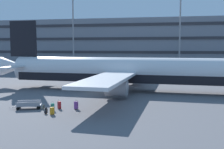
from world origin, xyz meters
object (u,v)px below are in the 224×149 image
(backpack_navy, at_px, (46,112))
(suitcase_silver, at_px, (52,111))
(suitcase_scuffed, at_px, (53,107))
(backpack_black, at_px, (46,109))
(baggage_cart, at_px, (29,105))
(suitcase_purple, at_px, (59,105))
(airliner, at_px, (127,72))
(suitcase_red, at_px, (76,105))
(backpack_small, at_px, (43,107))

(backpack_navy, bearing_deg, suitcase_silver, -5.40)
(suitcase_silver, bearing_deg, suitcase_scuffed, 111.89)
(backpack_black, height_order, backpack_navy, backpack_black)
(backpack_navy, bearing_deg, baggage_cart, 146.33)
(suitcase_purple, bearing_deg, airliner, 68.01)
(suitcase_silver, distance_m, suitcase_red, 3.14)
(baggage_cart, bearing_deg, airliner, 58.43)
(suitcase_silver, xyz_separation_m, baggage_cart, (-3.53, 1.95, 0.03))
(suitcase_red, relative_size, backpack_navy, 2.05)
(backpack_small, height_order, baggage_cart, baggage_cart)
(suitcase_red, relative_size, backpack_black, 1.98)
(suitcase_red, height_order, baggage_cart, suitcase_red)
(backpack_black, xyz_separation_m, baggage_cart, (-2.36, 0.75, 0.21))
(baggage_cart, bearing_deg, suitcase_silver, -28.94)
(suitcase_purple, height_order, backpack_black, suitcase_purple)
(backpack_black, bearing_deg, suitcase_purple, 58.63)
(suitcase_silver, height_order, suitcase_purple, suitcase_purple)
(suitcase_red, bearing_deg, suitcase_purple, -175.26)
(suitcase_silver, height_order, baggage_cart, suitcase_silver)
(airliner, bearing_deg, backpack_small, -116.69)
(suitcase_scuffed, distance_m, baggage_cart, 2.93)
(suitcase_red, xyz_separation_m, baggage_cart, (-5.05, -0.79, -0.02))
(backpack_black, bearing_deg, suitcase_scuffed, 32.84)
(suitcase_silver, xyz_separation_m, backpack_black, (-1.17, 1.21, -0.19))
(backpack_navy, height_order, baggage_cart, baggage_cart)
(backpack_small, relative_size, backpack_navy, 1.17)
(backpack_black, distance_m, backpack_navy, 1.23)
(suitcase_scuffed, bearing_deg, backpack_navy, -92.83)
(baggage_cart, bearing_deg, backpack_black, -17.52)
(backpack_navy, xyz_separation_m, baggage_cart, (-2.83, 1.89, 0.22))
(suitcase_silver, bearing_deg, suitcase_red, 61.11)
(backpack_small, height_order, backpack_black, backpack_small)
(backpack_black, xyz_separation_m, backpack_navy, (0.47, -1.14, -0.01))
(airliner, bearing_deg, suitcase_red, -105.10)
(suitcase_purple, xyz_separation_m, backpack_black, (-0.85, -1.39, -0.21))
(suitcase_silver, bearing_deg, backpack_black, 134.03)
(suitcase_purple, relative_size, backpack_navy, 2.14)
(airliner, distance_m, backpack_small, 15.85)
(airliner, distance_m, backpack_navy, 17.15)
(airliner, bearing_deg, suitcase_silver, -107.66)
(airliner, relative_size, baggage_cart, 12.96)
(suitcase_scuffed, xyz_separation_m, backpack_black, (-0.54, -0.35, -0.22))
(suitcase_red, height_order, backpack_small, suitcase_red)
(suitcase_silver, relative_size, backpack_black, 1.99)
(backpack_black, bearing_deg, airliner, 67.06)
(suitcase_silver, distance_m, suitcase_scuffed, 1.68)
(suitcase_purple, height_order, suitcase_scuffed, suitcase_purple)
(airliner, xyz_separation_m, suitcase_scuffed, (-5.71, -14.42, -2.52))
(backpack_navy, relative_size, baggage_cart, 0.14)
(backpack_navy, distance_m, baggage_cart, 3.41)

